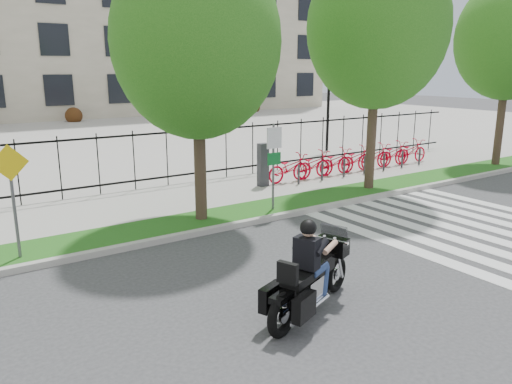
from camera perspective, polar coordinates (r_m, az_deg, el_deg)
ground at (r=10.63m, az=11.28°, el=-9.35°), size 120.00×120.00×0.00m
curb at (r=13.59m, az=-1.05°, el=-3.53°), size 60.00×0.20×0.15m
grass_verge at (r=14.28m, az=-2.91°, el=-2.68°), size 60.00×1.50×0.15m
sidewalk at (r=16.39m, az=-7.46°, el=-0.59°), size 60.00×3.50×0.15m
plaza at (r=32.80m, az=-21.52°, el=5.78°), size 80.00×34.00×0.10m
crosswalk_stripes at (r=14.30m, az=25.09°, el=-4.29°), size 5.70×8.00×0.01m
iron_fence at (r=17.72m, az=-10.13°, el=3.96°), size 30.00×0.06×2.00m
lamp_post_right at (r=25.38m, az=8.32°, el=11.65°), size 1.06×0.70×4.25m
street_tree_1 at (r=13.24m, az=-6.80°, el=16.72°), size 4.33×4.33×7.17m
street_tree_2 at (r=17.29m, az=13.71°, el=17.82°), size 4.57×4.57×7.93m
street_tree_3 at (r=23.57m, az=27.03°, el=15.35°), size 4.33×4.33×7.69m
bike_share_station at (r=20.22m, az=11.19°, el=3.72°), size 8.94×0.88×1.50m
sign_pole_regulatory at (r=14.27m, az=2.04°, el=4.19°), size 0.50×0.09×2.50m
sign_pole_warning at (r=11.70m, az=-26.12°, el=0.59°), size 0.78×0.09×2.49m
motorcycle_rider at (r=8.77m, az=6.32°, el=-9.41°), size 2.56×1.37×2.08m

